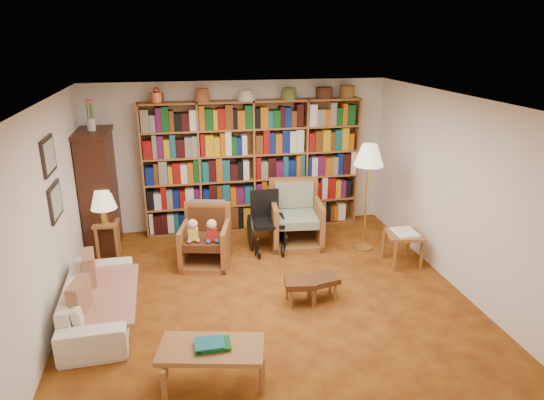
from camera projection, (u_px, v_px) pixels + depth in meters
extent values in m
plane|color=#915516|center=(268.00, 294.00, 6.31)|extent=(5.00, 5.00, 0.00)
plane|color=white|center=(267.00, 100.00, 5.49)|extent=(5.00, 5.00, 0.00)
plane|color=white|center=(240.00, 156.00, 8.22)|extent=(5.00, 0.00, 5.00)
plane|color=white|center=(330.00, 315.00, 3.58)|extent=(5.00, 0.00, 5.00)
plane|color=white|center=(49.00, 218.00, 5.44)|extent=(0.00, 5.00, 5.00)
plane|color=white|center=(454.00, 192.00, 6.36)|extent=(0.00, 5.00, 5.00)
cube|color=#9E5F31|center=(253.00, 166.00, 8.15)|extent=(3.60, 0.30, 2.20)
cube|color=#3B1A10|center=(100.00, 192.00, 7.45)|extent=(0.45, 0.90, 1.80)
cube|color=#3B1A10|center=(92.00, 133.00, 7.15)|extent=(0.50, 0.95, 0.06)
cylinder|color=white|center=(91.00, 125.00, 7.11)|extent=(0.12, 0.12, 0.18)
cube|color=black|center=(48.00, 156.00, 5.51)|extent=(0.03, 0.52, 0.42)
cube|color=gray|center=(50.00, 156.00, 5.51)|extent=(0.01, 0.44, 0.34)
cube|color=black|center=(55.00, 201.00, 5.69)|extent=(0.03, 0.52, 0.42)
cube|color=gray|center=(57.00, 201.00, 5.69)|extent=(0.01, 0.44, 0.34)
imported|color=#EFE4CA|center=(99.00, 299.00, 5.68)|extent=(1.82, 0.76, 0.53)
cube|color=#C7B391|center=(103.00, 296.00, 5.68)|extent=(0.81, 1.46, 0.04)
cube|color=maroon|center=(90.00, 272.00, 5.92)|extent=(0.19, 0.43, 0.41)
cube|color=maroon|center=(80.00, 302.00, 5.27)|extent=(0.20, 0.42, 0.40)
cube|color=#9E5F31|center=(106.00, 224.00, 7.20)|extent=(0.37, 0.37, 0.04)
cylinder|color=#9E5F31|center=(97.00, 245.00, 7.14)|extent=(0.05, 0.05, 0.52)
cylinder|color=#9E5F31|center=(117.00, 244.00, 7.19)|extent=(0.05, 0.05, 0.52)
cylinder|color=#9E5F31|center=(100.00, 238.00, 7.39)|extent=(0.05, 0.05, 0.52)
cylinder|color=#9E5F31|center=(118.00, 237.00, 7.44)|extent=(0.05, 0.05, 0.52)
cylinder|color=gold|center=(105.00, 216.00, 7.16)|extent=(0.13, 0.13, 0.21)
cone|color=beige|center=(103.00, 199.00, 7.07)|extent=(0.38, 0.38, 0.29)
cube|color=#9E5F31|center=(206.00, 261.00, 7.13)|extent=(0.83, 0.85, 0.08)
cube|color=#9E5F31|center=(184.00, 247.00, 6.99)|extent=(0.23, 0.71, 0.61)
cube|color=#9E5F31|center=(226.00, 243.00, 7.10)|extent=(0.23, 0.71, 0.61)
cube|color=#9E5F31|center=(204.00, 229.00, 7.30)|extent=(0.68, 0.23, 0.85)
cube|color=#4F2A15|center=(205.00, 241.00, 7.00)|extent=(0.65, 0.70, 0.11)
cube|color=#4F2A15|center=(203.00, 218.00, 7.18)|extent=(0.54, 0.21, 0.36)
cube|color=#C8354D|center=(203.00, 212.00, 7.25)|extent=(0.53, 0.18, 0.38)
cube|color=#9E5F31|center=(296.00, 241.00, 7.83)|extent=(0.88, 0.91, 0.09)
cube|color=#9E5F31|center=(274.00, 224.00, 7.66)|extent=(0.16, 0.84, 0.71)
cube|color=#9E5F31|center=(318.00, 221.00, 7.79)|extent=(0.16, 0.84, 0.71)
cube|color=#9E5F31|center=(291.00, 207.00, 8.03)|extent=(0.80, 0.17, 1.00)
cube|color=gray|center=(297.00, 218.00, 7.67)|extent=(0.69, 0.76, 0.13)
cube|color=gray|center=(292.00, 195.00, 7.88)|extent=(0.63, 0.18, 0.42)
cube|color=black|center=(267.00, 223.00, 7.46)|extent=(0.46, 0.46, 0.06)
cube|color=black|center=(265.00, 203.00, 7.58)|extent=(0.45, 0.07, 0.45)
cylinder|color=black|center=(250.00, 232.00, 7.56)|extent=(0.03, 0.56, 0.56)
cylinder|color=black|center=(282.00, 230.00, 7.65)|extent=(0.03, 0.56, 0.56)
cylinder|color=black|center=(259.00, 253.00, 7.29)|extent=(0.03, 0.16, 0.16)
cylinder|color=black|center=(282.00, 252.00, 7.36)|extent=(0.03, 0.16, 0.16)
cylinder|color=gold|center=(363.00, 247.00, 7.65)|extent=(0.28, 0.28, 0.03)
cylinder|color=gold|center=(366.00, 206.00, 7.43)|extent=(0.03, 0.03, 1.41)
cone|color=beige|center=(369.00, 155.00, 7.16)|extent=(0.44, 0.44, 0.32)
cube|color=#9E5F31|center=(404.00, 235.00, 7.01)|extent=(0.57, 0.57, 0.04)
cylinder|color=#9E5F31|center=(395.00, 257.00, 6.86)|extent=(0.05, 0.05, 0.44)
cylinder|color=#9E5F31|center=(422.00, 254.00, 6.94)|extent=(0.05, 0.05, 0.44)
cylinder|color=#9E5F31|center=(384.00, 245.00, 7.24)|extent=(0.05, 0.05, 0.44)
cylinder|color=#9E5F31|center=(409.00, 243.00, 7.32)|extent=(0.05, 0.05, 0.44)
cube|color=white|center=(404.00, 232.00, 7.00)|extent=(0.37, 0.43, 0.03)
cube|color=#4F2A15|center=(300.00, 283.00, 6.02)|extent=(0.42, 0.37, 0.08)
cylinder|color=#9E5F31|center=(291.00, 300.00, 5.94)|extent=(0.04, 0.04, 0.25)
cylinder|color=#9E5F31|center=(313.00, 298.00, 5.99)|extent=(0.04, 0.04, 0.25)
cylinder|color=#9E5F31|center=(287.00, 291.00, 6.15)|extent=(0.04, 0.04, 0.25)
cylinder|color=#9E5F31|center=(308.00, 289.00, 6.20)|extent=(0.04, 0.04, 0.25)
cube|color=#4F2A15|center=(323.00, 279.00, 6.14)|extent=(0.41, 0.37, 0.07)
cylinder|color=#9E5F31|center=(315.00, 295.00, 6.06)|extent=(0.04, 0.04, 0.23)
cylinder|color=#9E5F31|center=(335.00, 293.00, 6.11)|extent=(0.04, 0.04, 0.23)
cylinder|color=#9E5F31|center=(310.00, 287.00, 6.26)|extent=(0.04, 0.04, 0.23)
cylinder|color=#9E5F31|center=(330.00, 285.00, 6.31)|extent=(0.04, 0.04, 0.23)
cube|color=#9E5F31|center=(211.00, 349.00, 4.57)|extent=(1.07, 0.69, 0.05)
cylinder|color=#9E5F31|center=(164.00, 388.00, 4.37)|extent=(0.06, 0.06, 0.37)
cylinder|color=#9E5F31|center=(262.00, 375.00, 4.54)|extent=(0.06, 0.06, 0.37)
cylinder|color=#9E5F31|center=(164.00, 360.00, 4.75)|extent=(0.06, 0.06, 0.37)
cylinder|color=#9E5F31|center=(255.00, 349.00, 4.91)|extent=(0.06, 0.06, 0.37)
cube|color=brown|center=(211.00, 344.00, 4.56)|extent=(0.32, 0.27, 0.05)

